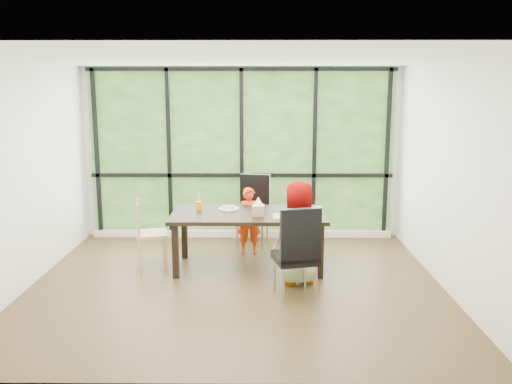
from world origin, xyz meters
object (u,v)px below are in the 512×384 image
(orange_cup, at_px, (199,206))
(plate_near, at_px, (292,217))
(chair_window_leather, at_px, (252,212))
(plate_far, at_px, (229,209))
(tissue_box, at_px, (258,210))
(dining_table, at_px, (249,240))
(chair_interior_leather, at_px, (295,251))
(child_older, at_px, (297,233))
(green_cup, at_px, (315,214))
(child_toddler, at_px, (249,221))
(white_mug, at_px, (318,210))
(chair_end_beech, at_px, (152,234))

(orange_cup, bearing_deg, plate_near, -18.10)
(chair_window_leather, bearing_deg, plate_far, -99.88)
(plate_near, xyz_separation_m, tissue_box, (-0.43, 0.09, 0.06))
(dining_table, relative_size, chair_interior_leather, 1.87)
(child_older, height_order, green_cup, child_older)
(orange_cup, distance_m, tissue_box, 0.86)
(chair_window_leather, relative_size, green_cup, 8.99)
(chair_interior_leather, distance_m, child_older, 0.45)
(green_cup, height_order, tissue_box, tissue_box)
(plate_near, xyz_separation_m, orange_cup, (-1.23, 0.40, 0.05))
(dining_table, height_order, child_toddler, child_toddler)
(green_cup, xyz_separation_m, white_mug, (0.07, 0.33, -0.02))
(chair_window_leather, bearing_deg, plate_near, -54.83)
(white_mug, bearing_deg, orange_cup, 174.73)
(plate_far, bearing_deg, child_toddler, 56.17)
(chair_end_beech, relative_size, tissue_box, 5.73)
(plate_far, relative_size, green_cup, 2.19)
(tissue_box, bearing_deg, dining_table, 132.45)
(chair_end_beech, distance_m, plate_far, 1.08)
(chair_interior_leather, xyz_separation_m, plate_near, (0.01, 0.77, 0.22))
(chair_window_leather, distance_m, tissue_box, 1.16)
(chair_interior_leather, bearing_deg, dining_table, -74.79)
(plate_far, bearing_deg, orange_cup, -174.61)
(chair_window_leather, relative_size, chair_interior_leather, 1.00)
(green_cup, distance_m, tissue_box, 0.74)
(child_toddler, bearing_deg, white_mug, -33.47)
(dining_table, distance_m, chair_interior_leather, 1.16)
(child_older, bearing_deg, child_toddler, -83.37)
(chair_window_leather, xyz_separation_m, tissue_box, (0.09, -1.12, 0.28))
(chair_interior_leather, distance_m, chair_end_beech, 2.12)
(chair_end_beech, xyz_separation_m, plate_far, (1.03, 0.17, 0.31))
(orange_cup, height_order, green_cup, green_cup)
(chair_interior_leather, height_order, tissue_box, chair_interior_leather)
(chair_interior_leather, bearing_deg, orange_cup, -57.46)
(dining_table, height_order, child_older, child_older)
(child_older, distance_m, plate_far, 1.17)
(child_toddler, bearing_deg, plate_far, -124.79)
(green_cup, bearing_deg, plate_near, 165.33)
(child_older, relative_size, orange_cup, 11.02)
(dining_table, height_order, plate_far, plate_far)
(child_older, xyz_separation_m, green_cup, (0.25, 0.26, 0.17))
(chair_window_leather, relative_size, white_mug, 13.32)
(tissue_box, bearing_deg, chair_window_leather, 94.67)
(chair_window_leather, distance_m, white_mug, 1.33)
(green_cup, relative_size, white_mug, 1.48)
(child_older, distance_m, plate_near, 0.36)
(dining_table, distance_m, white_mug, 1.01)
(dining_table, relative_size, child_toddler, 2.08)
(orange_cup, xyz_separation_m, green_cup, (1.52, -0.48, 0.00))
(plate_far, relative_size, plate_near, 1.14)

